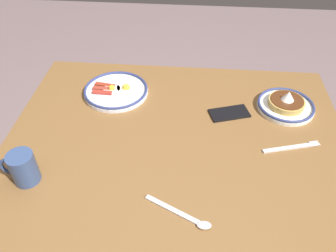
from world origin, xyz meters
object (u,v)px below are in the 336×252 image
(coffee_mug, at_px, (22,168))
(tea_spoon, at_px, (186,217))
(plate_center_pancakes, at_px, (286,104))
(plate_near_main, at_px, (116,90))
(cell_phone, at_px, (229,113))
(fork_near, at_px, (292,147))

(coffee_mug, bearing_deg, tea_spoon, 169.20)
(plate_center_pancakes, bearing_deg, coffee_mug, 26.40)
(plate_near_main, relative_size, cell_phone, 1.78)
(fork_near, bearing_deg, tea_spoon, 41.50)
(plate_near_main, distance_m, fork_near, 0.69)
(plate_center_pancakes, xyz_separation_m, tea_spoon, (0.35, 0.51, -0.01))
(plate_center_pancakes, distance_m, tea_spoon, 0.62)
(plate_near_main, distance_m, coffee_mug, 0.50)
(tea_spoon, bearing_deg, plate_near_main, -60.97)
(plate_near_main, xyz_separation_m, fork_near, (-0.65, 0.25, -0.01))
(fork_near, bearing_deg, plate_near_main, -21.38)
(plate_near_main, relative_size, tea_spoon, 1.35)
(cell_phone, distance_m, tea_spoon, 0.48)
(coffee_mug, xyz_separation_m, cell_phone, (-0.63, -0.37, -0.05))
(coffee_mug, height_order, cell_phone, coffee_mug)
(coffee_mug, relative_size, cell_phone, 0.79)
(coffee_mug, xyz_separation_m, tea_spoon, (-0.49, 0.09, -0.05))
(plate_center_pancakes, relative_size, tea_spoon, 1.12)
(cell_phone, relative_size, fork_near, 0.73)
(plate_near_main, xyz_separation_m, cell_phone, (-0.45, 0.09, -0.01))
(plate_center_pancakes, relative_size, coffee_mug, 1.87)
(tea_spoon, bearing_deg, coffee_mug, -10.80)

